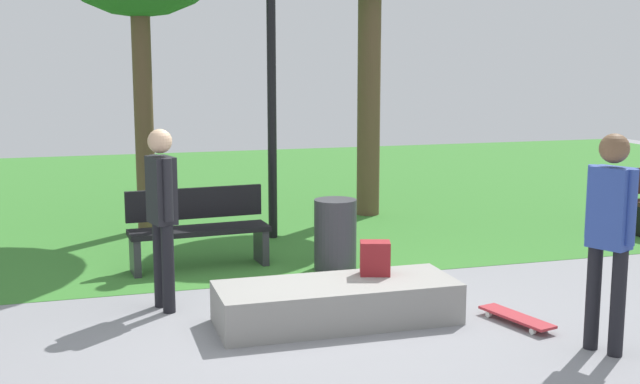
{
  "coord_description": "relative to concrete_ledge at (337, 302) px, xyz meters",
  "views": [
    {
      "loc": [
        -1.92,
        -6.92,
        2.39
      ],
      "look_at": [
        0.25,
        0.39,
        1.13
      ],
      "focal_mm": 45.17,
      "sensor_mm": 36.0,
      "label": 1
    }
  ],
  "objects": [
    {
      "name": "ground_plane",
      "position": [
        -0.25,
        0.15,
        -0.19
      ],
      "size": [
        28.0,
        28.0,
        0.0
      ],
      "primitive_type": "plane",
      "color": "gray"
    },
    {
      "name": "grass_lawn",
      "position": [
        -0.25,
        7.79,
        -0.18
      ],
      "size": [
        26.6,
        12.72,
        0.01
      ],
      "primitive_type": "cube",
      "color": "#387A2D",
      "rests_on": "ground_plane"
    },
    {
      "name": "concrete_ledge",
      "position": [
        0.0,
        0.0,
        0.0
      ],
      "size": [
        2.2,
        0.82,
        0.38
      ],
      "primitive_type": "cube",
      "color": "gray",
      "rests_on": "ground_plane"
    },
    {
      "name": "backpack_on_ledge",
      "position": [
        0.43,
        0.16,
        0.35
      ],
      "size": [
        0.33,
        0.27,
        0.32
      ],
      "primitive_type": "cube",
      "rotation": [
        0.0,
        0.0,
        5.98
      ],
      "color": "maroon",
      "rests_on": "concrete_ledge"
    },
    {
      "name": "skater_performing_trick",
      "position": [
        1.88,
        -1.35,
        0.88
      ],
      "size": [
        0.31,
        0.4,
        1.81
      ],
      "color": "black",
      "rests_on": "ground_plane"
    },
    {
      "name": "skater_watching",
      "position": [
        -1.47,
        0.84,
        0.84
      ],
      "size": [
        0.28,
        0.42,
        1.75
      ],
      "color": "black",
      "rests_on": "ground_plane"
    },
    {
      "name": "skateboard_by_ledge",
      "position": [
        1.56,
        -0.52,
        -0.12
      ],
      "size": [
        0.39,
        0.82,
        0.08
      ],
      "color": "#A5262D",
      "rests_on": "ground_plane"
    },
    {
      "name": "park_bench_far_right",
      "position": [
        -0.93,
        2.36,
        0.29
      ],
      "size": [
        1.63,
        0.59,
        0.91
      ],
      "color": "black",
      "rests_on": "ground_plane"
    },
    {
      "name": "lamp_post",
      "position": [
        0.25,
        3.64,
        2.23
      ],
      "size": [
        0.28,
        0.28,
        3.95
      ],
      "color": "black",
      "rests_on": "ground_plane"
    },
    {
      "name": "trash_bin",
      "position": [
        0.55,
        1.8,
        0.22
      ],
      "size": [
        0.49,
        0.49,
        0.82
      ],
      "primitive_type": "cylinder",
      "color": "#333338",
      "rests_on": "ground_plane"
    }
  ]
}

